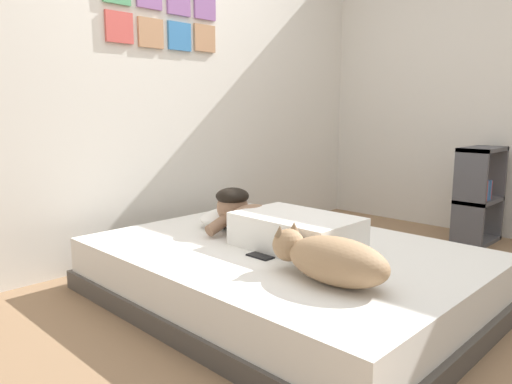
{
  "coord_description": "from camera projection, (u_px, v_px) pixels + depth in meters",
  "views": [
    {
      "loc": [
        -2.02,
        -1.34,
        1.03
      ],
      "look_at": [
        -0.02,
        0.62,
        0.55
      ],
      "focal_mm": 33.66,
      "sensor_mm": 36.0,
      "label": 1
    }
  ],
  "objects": [
    {
      "name": "ground_plane",
      "position": [
        343.0,
        309.0,
        2.52
      ],
      "size": [
        12.5,
        12.5,
        0.0
      ],
      "primitive_type": "plane",
      "color": "#8C6B4C"
    },
    {
      "name": "back_wall",
      "position": [
        162.0,
        78.0,
        3.4
      ],
      "size": [
        4.25,
        0.12,
        2.5
      ],
      "color": "silver",
      "rests_on": "ground"
    },
    {
      "name": "side_wall_right",
      "position": [
        469.0,
        84.0,
        4.02
      ],
      "size": [
        0.1,
        6.06,
        2.5
      ],
      "primitive_type": "cube",
      "color": "silver",
      "rests_on": "ground"
    },
    {
      "name": "bed",
      "position": [
        283.0,
        273.0,
        2.62
      ],
      "size": [
        1.51,
        2.04,
        0.3
      ],
      "color": "#4C4742",
      "rests_on": "ground"
    },
    {
      "name": "pillow",
      "position": [
        235.0,
        215.0,
        3.1
      ],
      "size": [
        0.52,
        0.32,
        0.11
      ],
      "primitive_type": "ellipsoid",
      "color": "white",
      "rests_on": "bed"
    },
    {
      "name": "person_lying",
      "position": [
        277.0,
        225.0,
        2.64
      ],
      "size": [
        0.43,
        0.92,
        0.27
      ],
      "color": "white",
      "rests_on": "bed"
    },
    {
      "name": "dog",
      "position": [
        330.0,
        259.0,
        2.04
      ],
      "size": [
        0.26,
        0.57,
        0.21
      ],
      "color": "#9E7A56",
      "rests_on": "bed"
    },
    {
      "name": "coffee_cup",
      "position": [
        240.0,
        223.0,
        2.96
      ],
      "size": [
        0.12,
        0.09,
        0.07
      ],
      "color": "white",
      "rests_on": "bed"
    },
    {
      "name": "cell_phone",
      "position": [
        260.0,
        256.0,
        2.41
      ],
      "size": [
        0.07,
        0.14,
        0.01
      ],
      "primitive_type": "cube",
      "color": "black",
      "rests_on": "bed"
    },
    {
      "name": "bookshelf",
      "position": [
        478.0,
        195.0,
        3.72
      ],
      "size": [
        0.45,
        0.24,
        0.75
      ],
      "color": "#4C4C51",
      "rests_on": "ground"
    }
  ]
}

